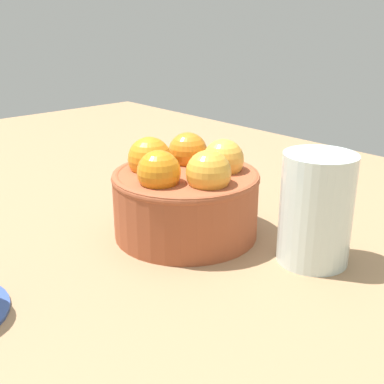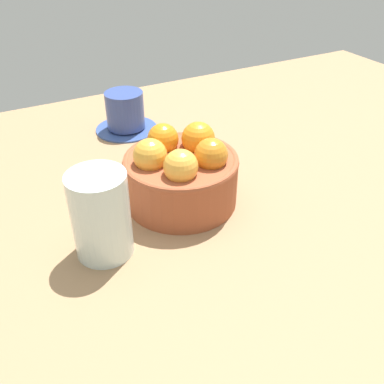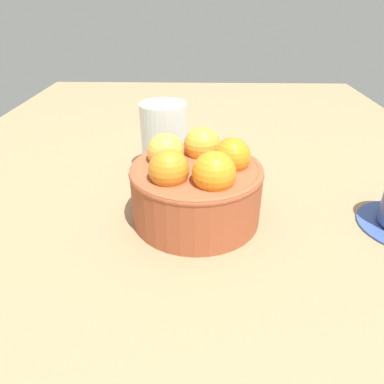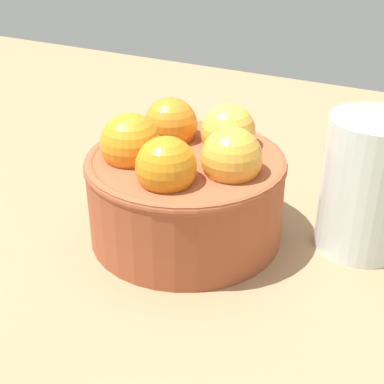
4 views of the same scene
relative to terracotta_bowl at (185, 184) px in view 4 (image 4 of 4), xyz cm
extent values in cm
cube|color=#997551|center=(-0.02, -0.01, -7.25)|extent=(153.79, 92.02, 4.87)
cylinder|color=#9E4C2D|center=(-0.02, -0.01, -1.23)|extent=(15.94, 15.94, 7.17)
torus|color=#9E4C2D|center=(-0.02, -0.01, 1.95)|extent=(16.14, 16.14, 1.00)
sphere|color=gold|center=(-4.25, 0.64, 3.52)|extent=(4.65, 4.65, 4.65)
sphere|color=#F5AB3F|center=(-1.95, -3.83, 3.52)|extent=(4.55, 4.55, 4.55)
sphere|color=orange|center=(3.02, -3.02, 3.52)|extent=(4.56, 4.56, 4.56)
sphere|color=orange|center=(3.78, 1.95, 3.52)|extent=(4.84, 4.84, 4.84)
sphere|color=orange|center=(-0.71, 4.21, 3.52)|extent=(4.49, 4.49, 4.49)
cylinder|color=silver|center=(-13.31, -5.19, 0.74)|extent=(7.10, 7.10, 11.10)
camera|label=1|loc=(-38.09, 33.47, 18.70)|focal=45.99mm
camera|label=2|loc=(-22.96, -46.22, 31.62)|focal=40.30mm
camera|label=3|loc=(38.11, 0.49, 20.68)|focal=33.14mm
camera|label=4|loc=(-19.21, 35.49, 21.29)|focal=52.68mm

